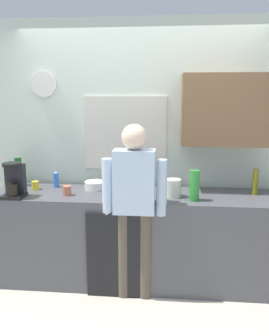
% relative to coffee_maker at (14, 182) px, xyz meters
% --- Properties ---
extents(ground_plane, '(8.00, 8.00, 0.00)m').
position_rel_coffee_maker_xyz_m(ground_plane, '(1.14, -0.11, -1.05)').
color(ground_plane, beige).
extents(kitchen_counter, '(2.87, 0.64, 0.90)m').
position_rel_coffee_maker_xyz_m(kitchen_counter, '(1.14, 0.19, -0.60)').
color(kitchen_counter, '#4C4C51').
rests_on(kitchen_counter, ground_plane).
extents(dishwasher_panel, '(0.56, 0.02, 0.81)m').
position_rel_coffee_maker_xyz_m(dishwasher_panel, '(0.99, -0.14, -0.64)').
color(dishwasher_panel, black).
rests_on(dishwasher_panel, ground_plane).
extents(back_wall_assembly, '(4.47, 0.42, 2.60)m').
position_rel_coffee_maker_xyz_m(back_wall_assembly, '(1.25, 0.60, 0.31)').
color(back_wall_assembly, silver).
rests_on(back_wall_assembly, ground_plane).
extents(coffee_maker, '(0.20, 0.20, 0.33)m').
position_rel_coffee_maker_xyz_m(coffee_maker, '(0.00, 0.00, 0.00)').
color(coffee_maker, black).
rests_on(coffee_maker, kitchen_counter).
extents(bottle_olive_oil, '(0.06, 0.06, 0.25)m').
position_rel_coffee_maker_xyz_m(bottle_olive_oil, '(2.27, 0.29, -0.02)').
color(bottle_olive_oil, olive).
rests_on(bottle_olive_oil, kitchen_counter).
extents(bottle_clear_soda, '(0.09, 0.09, 0.28)m').
position_rel_coffee_maker_xyz_m(bottle_clear_soda, '(1.67, 0.04, -0.01)').
color(bottle_clear_soda, '#2D8C33').
rests_on(bottle_clear_soda, kitchen_counter).
extents(bottle_dark_sauce, '(0.06, 0.06, 0.18)m').
position_rel_coffee_maker_xyz_m(bottle_dark_sauce, '(1.10, 0.36, -0.06)').
color(bottle_dark_sauce, black).
rests_on(bottle_dark_sauce, kitchen_counter).
extents(bottle_green_wine, '(0.07, 0.07, 0.30)m').
position_rel_coffee_maker_xyz_m(bottle_green_wine, '(-0.14, 0.41, 0.00)').
color(bottle_green_wine, '#195923').
rests_on(bottle_green_wine, kitchen_counter).
extents(cup_terracotta_mug, '(0.08, 0.08, 0.09)m').
position_rel_coffee_maker_xyz_m(cup_terracotta_mug, '(0.48, 0.09, -0.10)').
color(cup_terracotta_mug, '#B26647').
rests_on(cup_terracotta_mug, kitchen_counter).
extents(cup_yellow_cup, '(0.07, 0.07, 0.08)m').
position_rel_coffee_maker_xyz_m(cup_yellow_cup, '(0.10, 0.27, -0.10)').
color(cup_yellow_cup, yellow).
rests_on(cup_yellow_cup, kitchen_counter).
extents(mixing_bowl, '(0.22, 0.22, 0.08)m').
position_rel_coffee_maker_xyz_m(mixing_bowl, '(0.70, 0.34, -0.11)').
color(mixing_bowl, white).
rests_on(mixing_bowl, kitchen_counter).
extents(dish_soap, '(0.06, 0.06, 0.18)m').
position_rel_coffee_maker_xyz_m(dish_soap, '(0.28, 0.38, -0.07)').
color(dish_soap, blue).
rests_on(dish_soap, kitchen_counter).
extents(storage_canister, '(0.14, 0.14, 0.17)m').
position_rel_coffee_maker_xyz_m(storage_canister, '(1.49, 0.14, -0.06)').
color(storage_canister, silver).
rests_on(storage_canister, kitchen_counter).
extents(person_at_sink, '(0.57, 0.22, 1.60)m').
position_rel_coffee_maker_xyz_m(person_at_sink, '(1.14, -0.11, -0.10)').
color(person_at_sink, brown).
rests_on(person_at_sink, ground_plane).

